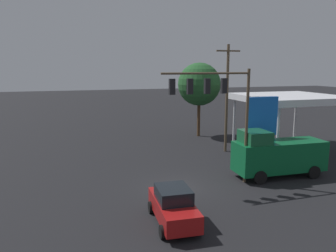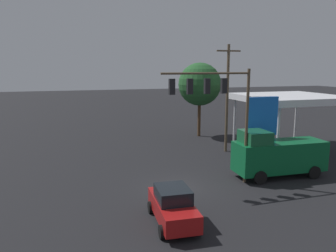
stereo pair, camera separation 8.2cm
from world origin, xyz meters
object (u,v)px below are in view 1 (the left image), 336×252
street_tree (199,84)px  traffic_signal_assembly (216,99)px  delivery_truck (277,154)px  utility_pole (227,96)px  price_sign (262,119)px  sedan_waiting (173,205)px

street_tree → traffic_signal_assembly: bearing=71.1°
delivery_truck → street_tree: street_tree is taller
traffic_signal_assembly → delivery_truck: bearing=-176.2°
traffic_signal_assembly → street_tree: bearing=-108.9°
utility_pole → price_sign: 6.38m
traffic_signal_assembly → price_sign: bearing=-158.1°
sedan_waiting → delivery_truck: size_ratio=0.65×
utility_pole → street_tree: size_ratio=1.18×
price_sign → street_tree: street_tree is taller
traffic_signal_assembly → sedan_waiting: 8.02m
traffic_signal_assembly → delivery_truck: 6.83m
price_sign → street_tree: 13.88m
traffic_signal_assembly → delivery_truck: (-5.27, -0.35, -4.32)m
price_sign → sedan_waiting: price_sign is taller
price_sign → sedan_waiting: size_ratio=1.30×
utility_pole → delivery_truck: 8.68m
utility_pole → street_tree: bearing=-92.2°
sedan_waiting → street_tree: size_ratio=0.52×
sedan_waiting → street_tree: bearing=157.3°
traffic_signal_assembly → price_sign: 5.60m
utility_pole → delivery_truck: size_ratio=1.48×
traffic_signal_assembly → street_tree: (-5.38, -15.69, 0.09)m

